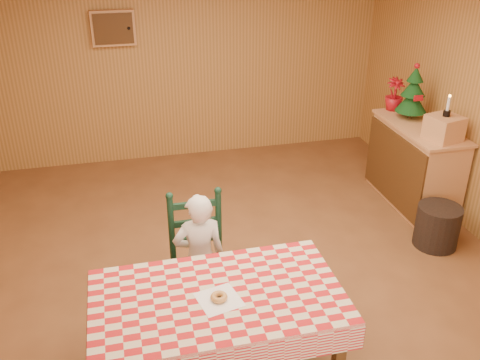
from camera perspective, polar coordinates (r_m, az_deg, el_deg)
The scene contains 13 objects.
ground at distance 4.90m, azimuth 0.56°, elevation -11.02°, with size 6.00×6.00×0.00m, color brown.
cabin_walls at distance 4.54m, azimuth -1.03°, elevation 11.77°, with size 5.10×6.05×2.65m.
dining_table at distance 3.61m, azimuth -2.39°, elevation -13.16°, with size 1.66×0.96×0.77m.
ladder_chair at distance 4.33m, azimuth -4.42°, elevation -8.50°, with size 0.44×0.40×1.08m.
seated_child at distance 4.25m, azimuth -4.32°, elevation -8.29°, with size 0.41×0.27×1.12m, color silver.
napkin at distance 3.51m, azimuth -2.25°, elevation -12.62°, with size 0.26×0.26×0.00m, color white.
donut at distance 3.50m, azimuth -2.26°, elevation -12.36°, with size 0.11×0.11×0.04m, color #C08845.
shelf_unit at distance 6.28m, azimuth 18.07°, elevation 1.56°, with size 0.54×1.24×0.93m.
crate at distance 5.76m, azimuth 20.93°, elevation 5.20°, with size 0.30×0.30×0.25m, color tan.
christmas_tree at distance 6.22m, azimuth 17.96°, elevation 8.74°, with size 0.34×0.34×0.62m.
flower_arrangement at distance 6.47m, azimuth 16.14°, elevation 8.79°, with size 0.21×0.21×0.38m, color #A10E19.
candle_set at distance 5.70m, azimuth 21.24°, elevation 6.98°, with size 0.07×0.07×0.22m.
storage_bin at distance 5.65m, azimuth 20.31°, elevation -4.64°, with size 0.43×0.43×0.43m, color black.
Camera 1 is at (-0.95, -3.75, 3.00)m, focal length 40.00 mm.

